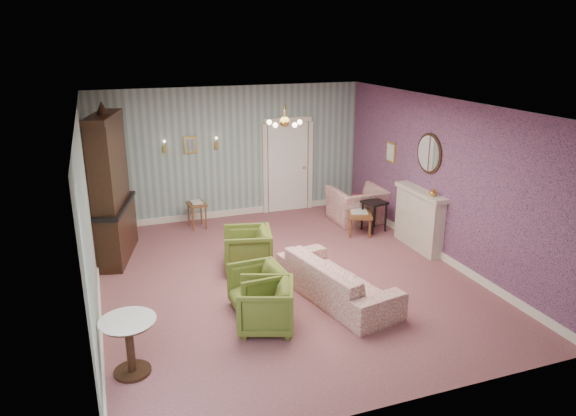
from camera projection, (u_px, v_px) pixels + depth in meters
name	position (u px, v px, depth m)	size (l,w,h in m)	color
floor	(285.00, 277.00, 9.07)	(7.00, 7.00, 0.00)	#91545A
ceiling	(285.00, 105.00, 8.17)	(7.00, 7.00, 0.00)	white
wall_back	(232.00, 153.00, 11.75)	(6.00, 6.00, 0.00)	gray
wall_front	(398.00, 288.00, 5.49)	(6.00, 6.00, 0.00)	gray
wall_left	(88.00, 216.00, 7.65)	(7.00, 7.00, 0.00)	gray
wall_right	(442.00, 180.00, 9.59)	(7.00, 7.00, 0.00)	gray
wall_right_floral	(441.00, 180.00, 9.59)	(7.00, 7.00, 0.00)	#B85C7F
door	(288.00, 165.00, 12.25)	(1.12, 0.12, 2.16)	white
olive_chair_a	(265.00, 304.00, 7.38)	(0.75, 0.70, 0.77)	#5A6924
olive_chair_b	(257.00, 287.00, 7.90)	(0.74, 0.69, 0.76)	#5A6924
olive_chair_c	(247.00, 248.00, 9.26)	(0.80, 0.75, 0.82)	#5A6924
sofa_chintz	(337.00, 272.00, 8.24)	(2.23, 0.65, 0.87)	#A34150
wingback_chair	(359.00, 199.00, 11.65)	(1.16, 0.76, 1.02)	#A34150
dresser	(109.00, 184.00, 9.50)	(0.58, 1.68, 2.80)	black
fireplace	(419.00, 219.00, 10.18)	(0.30, 1.40, 1.16)	beige
mantel_vase	(433.00, 192.00, 9.61)	(0.15, 0.15, 0.15)	gold
oval_mirror	(429.00, 153.00, 9.81)	(0.04, 0.76, 0.84)	white
framed_print	(391.00, 152.00, 11.10)	(0.04, 0.34, 0.42)	gold
coffee_table	(358.00, 221.00, 11.13)	(0.49, 0.88, 0.45)	brown
side_table_black	(374.00, 216.00, 11.14)	(0.43, 0.43, 0.65)	black
pedestal_table	(130.00, 346.00, 6.41)	(0.68, 0.68, 0.74)	black
nesting_table	(197.00, 214.00, 11.33)	(0.36, 0.46, 0.60)	brown
gilt_mirror_back	(191.00, 145.00, 11.35)	(0.28, 0.06, 0.36)	gold
sconce_left	(164.00, 147.00, 11.15)	(0.16, 0.12, 0.30)	gold
sconce_right	(216.00, 143.00, 11.51)	(0.16, 0.12, 0.30)	gold
chandelier	(285.00, 123.00, 8.26)	(0.56, 0.56, 0.36)	gold
burgundy_cushion	(360.00, 203.00, 11.51)	(0.38, 0.10, 0.38)	maroon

